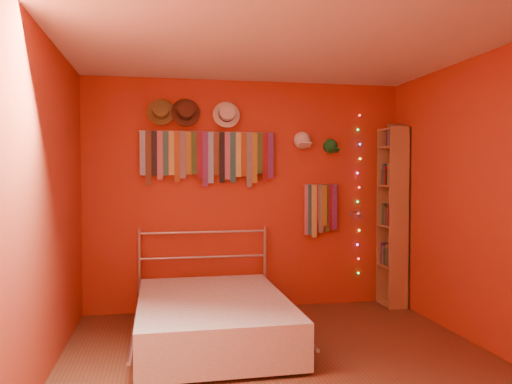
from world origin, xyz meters
TOP-DOWN VIEW (x-y plane):
  - ground at (0.00, 0.00)m, footprint 3.50×3.50m
  - back_wall at (0.00, 1.75)m, footprint 3.50×0.02m
  - right_wall at (1.75, 0.00)m, footprint 0.02×3.50m
  - left_wall at (-1.75, 0.00)m, footprint 0.02×3.50m
  - ceiling at (0.00, 0.00)m, footprint 3.50×3.50m
  - tie_rack at (-0.43, 1.68)m, footprint 1.45×0.03m
  - small_tie_rack at (0.82, 1.68)m, footprint 0.40×0.03m
  - fedora_olive at (-0.93, 1.65)m, footprint 0.28×0.15m
  - fedora_brown at (-0.67, 1.65)m, footprint 0.31×0.17m
  - fedora_white at (-0.24, 1.65)m, footprint 0.29×0.16m
  - cap_white at (0.61, 1.70)m, footprint 0.19×0.23m
  - cap_green at (0.94, 1.70)m, footprint 0.17×0.21m
  - fairy_lights at (1.29, 1.71)m, footprint 0.05×0.02m
  - reading_lamp at (1.19, 1.51)m, footprint 0.07×0.31m
  - bookshelf at (1.66, 1.53)m, footprint 0.25×0.34m
  - bed at (-0.49, 0.69)m, footprint 1.39×1.89m

SIDE VIEW (x-z plane):
  - ground at x=0.00m, z-range 0.00..0.00m
  - bed at x=-0.49m, z-range -0.24..0.67m
  - bookshelf at x=1.66m, z-range 0.02..2.02m
  - reading_lamp at x=1.19m, z-range 1.00..1.09m
  - small_tie_rack at x=0.82m, z-range 0.81..1.41m
  - fairy_lights at x=1.29m, z-range 0.33..2.16m
  - back_wall at x=0.00m, z-range 0.00..2.50m
  - right_wall at x=1.75m, z-range 0.00..2.50m
  - left_wall at x=-1.75m, z-range 0.00..2.50m
  - tie_rack at x=-0.43m, z-range 1.39..1.99m
  - cap_green at x=0.94m, z-range 1.71..1.88m
  - cap_white at x=0.61m, z-range 1.76..1.95m
  - fedora_white at x=-0.24m, z-range 1.99..2.27m
  - fedora_olive at x=-0.93m, z-range 2.00..2.28m
  - fedora_brown at x=-0.67m, z-range 1.99..2.29m
  - ceiling at x=0.00m, z-range 2.49..2.51m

